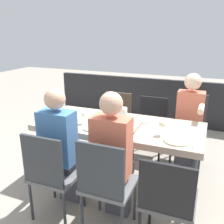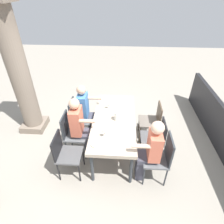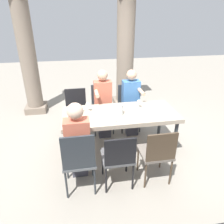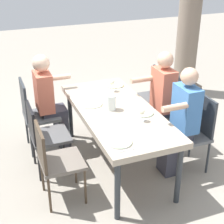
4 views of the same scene
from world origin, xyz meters
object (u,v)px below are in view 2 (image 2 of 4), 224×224
object	(u,v)px
diner_guest_third	(80,126)
plate_0	(98,143)
wine_glass_2	(108,104)
chair_east_south	(153,119)
chair_mid_north	(72,132)
stone_column_centre	(20,76)
chair_mid_south	(156,137)
plate_3	(127,101)
diner_man_white	(86,110)
diner_woman_green	(150,150)
wine_glass_0	(104,132)
chair_west_south	(161,156)
water_pitcher	(117,117)
chair_east_north	(78,116)
dining_table	(114,122)
plate_1	(126,126)
chair_west_north	(65,153)

from	to	relation	value
diner_guest_third	plate_0	world-z (taller)	diner_guest_third
wine_glass_2	plate_0	bearing A→B (deg)	174.61
chair_east_south	chair_mid_north	bearing A→B (deg)	108.43
chair_east_south	stone_column_centre	bearing A→B (deg)	86.36
chair_mid_south	plate_3	distance (m)	1.11
chair_east_south	wine_glass_2	xyz separation A→B (m)	(0.00, 0.99, 0.36)
chair_east_south	plate_3	distance (m)	0.73
diner_guest_third	diner_man_white	bearing A→B (deg)	-1.55
diner_woman_green	wine_glass_0	bearing A→B (deg)	75.47
chair_west_south	water_pitcher	xyz separation A→B (m)	(0.71, 0.79, 0.29)
diner_man_white	chair_east_north	bearing A→B (deg)	90.82
diner_woman_green	wine_glass_2	xyz separation A→B (m)	(1.10, 0.79, 0.18)
dining_table	wine_glass_2	bearing A→B (deg)	21.47
chair_east_south	diner_guest_third	world-z (taller)	diner_guest_third
chair_mid_south	diner_woman_green	distance (m)	0.60
stone_column_centre	diner_man_white	bearing A→B (deg)	-97.36
chair_east_south	diner_man_white	size ratio (longest dim) A/B	0.68
diner_woman_green	diner_guest_third	world-z (taller)	diner_guest_third
chair_west_south	stone_column_centre	bearing A→B (deg)	66.05
stone_column_centre	wine_glass_0	xyz separation A→B (m)	(-1.08, -1.89, -0.51)
chair_west_south	chair_east_north	bearing A→B (deg)	57.09
diner_woman_green	stone_column_centre	xyz separation A→B (m)	(1.28, 2.68, 0.70)
diner_man_white	water_pitcher	size ratio (longest dim) A/B	7.25
chair_west_south	diner_man_white	bearing A→B (deg)	53.56
plate_3	chair_east_north	bearing A→B (deg)	107.09
plate_1	water_pitcher	xyz separation A→B (m)	(0.20, 0.17, 0.07)
wine_glass_2	plate_3	xyz separation A→B (m)	(0.34, -0.40, -0.10)
chair_west_north	wine_glass_0	bearing A→B (deg)	-73.83
dining_table	chair_east_south	size ratio (longest dim) A/B	2.15
plate_0	chair_mid_south	bearing A→B (deg)	-65.19
diner_guest_third	plate_1	size ratio (longest dim) A/B	5.23
water_pitcher	dining_table	bearing A→B (deg)	68.23
wine_glass_2	diner_man_white	bearing A→B (deg)	90.02
diner_man_white	wine_glass_0	size ratio (longest dim) A/B	8.02
plate_1	wine_glass_2	world-z (taller)	wine_glass_2
diner_man_white	water_pitcher	distance (m)	0.82
chair_mid_south	wine_glass_2	distance (m)	1.19
wine_glass_0	chair_west_north	bearing A→B (deg)	106.17
chair_east_north	diner_guest_third	xyz separation A→B (m)	(-0.57, -0.19, 0.18)
chair_east_south	plate_0	world-z (taller)	chair_east_south
chair_mid_north	plate_0	world-z (taller)	chair_mid_north
diner_man_white	plate_3	world-z (taller)	diner_man_white
diner_guest_third	plate_0	size ratio (longest dim) A/B	5.23
chair_east_north	water_pitcher	distance (m)	1.04
water_pitcher	chair_mid_north	bearing A→B (deg)	100.85
chair_west_south	diner_man_white	distance (m)	1.86
diner_woman_green	water_pitcher	world-z (taller)	diner_woman_green
chair_mid_north	chair_east_south	distance (m)	1.78
chair_west_north	chair_west_south	world-z (taller)	chair_west_south
chair_mid_south	stone_column_centre	xyz separation A→B (m)	(0.75, 2.88, 0.88)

